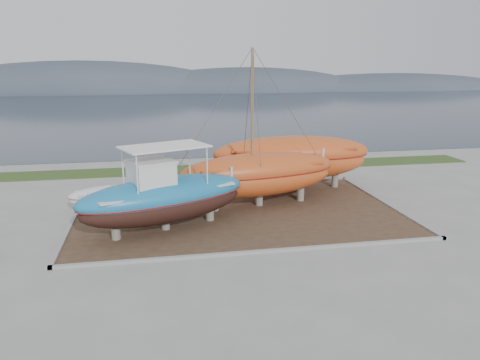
{
  "coord_description": "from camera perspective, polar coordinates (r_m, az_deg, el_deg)",
  "views": [
    {
      "loc": [
        -4.65,
        -21.3,
        8.4
      ],
      "look_at": [
        0.14,
        4.0,
        1.91
      ],
      "focal_mm": 35.0,
      "sensor_mm": 36.0,
      "label": 1
    }
  ],
  "objects": [
    {
      "name": "ground",
      "position": [
        23.36,
        1.5,
        -6.93
      ],
      "size": [
        140.0,
        140.0,
        0.0
      ],
      "primitive_type": "plane",
      "color": "gray",
      "rests_on": "ground"
    },
    {
      "name": "grass_strip",
      "position": [
        38.02,
        -3.43,
        1.42
      ],
      "size": [
        44.0,
        3.0,
        0.08
      ],
      "primitive_type": "cube",
      "color": "#284219",
      "rests_on": "ground"
    },
    {
      "name": "orange_sailboat",
      "position": [
        27.17,
        2.44,
        6.17
      ],
      "size": [
        10.1,
        4.65,
        9.14
      ],
      "primitive_type": null,
      "rotation": [
        0.0,
        0.0,
        0.19
      ],
      "color": "#B84A1C",
      "rests_on": "dirt_patch"
    },
    {
      "name": "blue_caique",
      "position": [
        23.87,
        -9.23,
        -1.01
      ],
      "size": [
        9.42,
        6.0,
        4.34
      ],
      "primitive_type": null,
      "rotation": [
        0.0,
        0.0,
        0.39
      ],
      "color": "#1B75A9",
      "rests_on": "dirt_patch"
    },
    {
      "name": "curb_frame",
      "position": [
        27.03,
        -0.29,
        -3.78
      ],
      "size": [
        18.6,
        12.6,
        0.15
      ],
      "primitive_type": null,
      "color": "gray",
      "rests_on": "ground"
    },
    {
      "name": "mountain_ridge",
      "position": [
        146.61,
        -9.05,
        10.69
      ],
      "size": [
        200.0,
        36.0,
        20.0
      ],
      "primitive_type": null,
      "color": "#333D49",
      "rests_on": "ground"
    },
    {
      "name": "orange_bare_hull",
      "position": [
        31.61,
        6.34,
        2.03
      ],
      "size": [
        10.78,
        3.52,
        3.51
      ],
      "primitive_type": null,
      "rotation": [
        0.0,
        0.0,
        -0.03
      ],
      "color": "#B84A1C",
      "rests_on": "dirt_patch"
    },
    {
      "name": "dirt_patch",
      "position": [
        27.05,
        -0.29,
        -3.87
      ],
      "size": [
        18.0,
        12.0,
        0.06
      ],
      "primitive_type": "cube",
      "color": "#422D1E",
      "rests_on": "ground"
    },
    {
      "name": "sea",
      "position": [
        91.8,
        -7.87,
        8.77
      ],
      "size": [
        260.0,
        100.0,
        0.04
      ],
      "primitive_type": null,
      "color": "#1A2634",
      "rests_on": "ground"
    },
    {
      "name": "white_dinghy",
      "position": [
        28.48,
        -15.89,
        -2.06
      ],
      "size": [
        4.65,
        2.84,
        1.31
      ],
      "primitive_type": null,
      "rotation": [
        0.0,
        0.0,
        0.3
      ],
      "color": "silver",
      "rests_on": "dirt_patch"
    }
  ]
}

